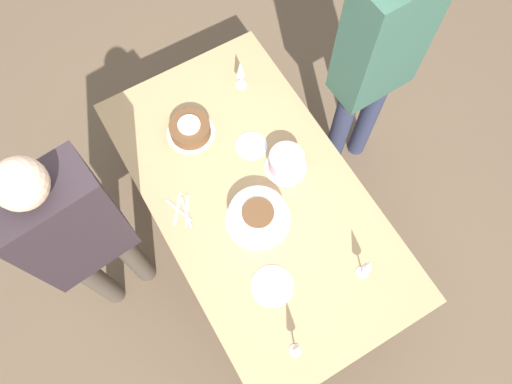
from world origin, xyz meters
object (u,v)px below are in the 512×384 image
(cake_front_chocolate, at_px, (190,129))
(cake_back_decorated, at_px, (286,162))
(wine_glass_far, at_px, (298,348))
(wine_glass_near, at_px, (368,266))
(cake_center_white, at_px, (258,216))
(person_cutting, at_px, (78,235))
(wine_glass_extra, at_px, (240,70))
(person_watching, at_px, (379,56))

(cake_front_chocolate, xyz_separation_m, cake_back_decorated, (0.42, 0.32, 0.02))
(cake_back_decorated, height_order, wine_glass_far, wine_glass_far)
(wine_glass_near, bearing_deg, cake_center_white, -148.84)
(cake_center_white, distance_m, person_cutting, 0.81)
(wine_glass_extra, height_order, person_watching, person_watching)
(wine_glass_extra, bearing_deg, cake_front_chocolate, -71.78)
(cake_front_chocolate, distance_m, person_watching, 1.00)
(wine_glass_far, relative_size, wine_glass_extra, 1.06)
(cake_back_decorated, bearing_deg, person_cutting, -94.42)
(wine_glass_extra, bearing_deg, person_cutting, -66.28)
(person_watching, bearing_deg, person_cutting, 0.16)
(wine_glass_near, bearing_deg, cake_back_decorated, -177.88)
(cake_front_chocolate, xyz_separation_m, person_watching, (0.27, 0.91, 0.31))
(cake_back_decorated, relative_size, wine_glass_extra, 1.05)
(wine_glass_near, relative_size, wine_glass_extra, 1.02)
(person_cutting, bearing_deg, cake_center_white, -24.53)
(cake_center_white, relative_size, person_cutting, 0.19)
(cake_center_white, height_order, person_cutting, person_cutting)
(cake_back_decorated, distance_m, wine_glass_far, 0.90)
(wine_glass_extra, bearing_deg, wine_glass_near, -1.31)
(wine_glass_near, relative_size, person_watching, 0.12)
(person_watching, bearing_deg, cake_front_chocolate, -18.93)
(cake_back_decorated, relative_size, wine_glass_far, 1.00)
(wine_glass_far, relative_size, person_watching, 0.12)
(cake_center_white, height_order, cake_back_decorated, cake_back_decorated)
(cake_front_chocolate, relative_size, wine_glass_near, 1.21)
(cake_front_chocolate, height_order, person_watching, person_watching)
(cake_center_white, distance_m, cake_back_decorated, 0.31)
(wine_glass_far, relative_size, person_cutting, 0.13)
(wine_glass_extra, relative_size, person_watching, 0.11)
(wine_glass_near, distance_m, wine_glass_far, 0.48)
(wine_glass_far, bearing_deg, cake_back_decorated, 151.08)
(wine_glass_near, bearing_deg, wine_glass_far, -73.23)
(cake_front_chocolate, bearing_deg, wine_glass_near, 18.05)
(cake_center_white, xyz_separation_m, wine_glass_extra, (-0.71, 0.31, 0.09))
(cake_center_white, relative_size, cake_front_chocolate, 1.27)
(cake_front_chocolate, xyz_separation_m, person_cutting, (0.34, -0.68, 0.23))
(cake_center_white, bearing_deg, wine_glass_far, -15.41)
(cake_front_chocolate, height_order, wine_glass_far, wine_glass_far)
(wine_glass_near, height_order, person_cutting, person_cutting)
(person_cutting, bearing_deg, wine_glass_far, -62.32)
(cake_back_decorated, bearing_deg, cake_front_chocolate, -142.43)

